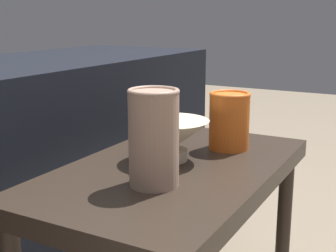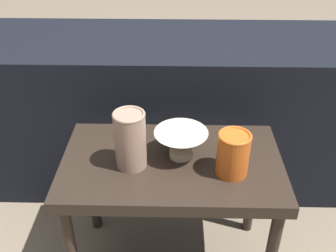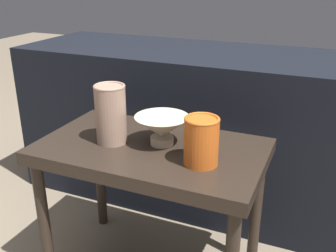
% 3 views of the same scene
% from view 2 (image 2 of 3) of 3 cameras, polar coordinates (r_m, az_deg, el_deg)
% --- Properties ---
extents(table, '(0.67, 0.39, 0.47)m').
position_cam_2_polar(table, '(1.23, 0.54, -7.15)').
color(table, '#2D231C').
rests_on(table, ground_plane).
extents(couch_backdrop, '(1.57, 0.50, 0.65)m').
position_cam_2_polar(couch_backdrop, '(1.71, 0.80, 2.29)').
color(couch_backdrop, black).
rests_on(couch_backdrop, ground_plane).
extents(bowl, '(0.16, 0.16, 0.09)m').
position_cam_2_polar(bowl, '(1.18, 1.88, -2.32)').
color(bowl, beige).
rests_on(bowl, table).
extents(vase_textured_left, '(0.09, 0.09, 0.18)m').
position_cam_2_polar(vase_textured_left, '(1.13, -5.50, -1.90)').
color(vase_textured_left, tan).
rests_on(vase_textured_left, table).
extents(vase_colorful_right, '(0.09, 0.09, 0.13)m').
position_cam_2_polar(vase_colorful_right, '(1.12, 9.43, -3.92)').
color(vase_colorful_right, orange).
rests_on(vase_colorful_right, table).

